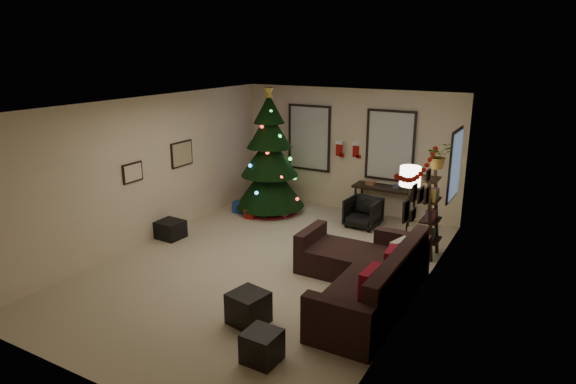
% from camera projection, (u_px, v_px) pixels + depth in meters
% --- Properties ---
extents(floor, '(7.00, 7.00, 0.00)m').
position_uv_depth(floor, '(265.00, 265.00, 8.34)').
color(floor, '#BAAB8D').
rests_on(floor, ground).
extents(ceiling, '(7.00, 7.00, 0.00)m').
position_uv_depth(ceiling, '(263.00, 104.00, 7.58)').
color(ceiling, white).
rests_on(ceiling, floor).
extents(wall_back, '(5.00, 0.00, 5.00)m').
position_uv_depth(wall_back, '(348.00, 150.00, 10.89)').
color(wall_back, beige).
rests_on(wall_back, floor).
extents(wall_front, '(5.00, 0.00, 5.00)m').
position_uv_depth(wall_front, '(83.00, 271.00, 5.03)').
color(wall_front, beige).
rests_on(wall_front, floor).
extents(wall_left, '(0.00, 7.00, 7.00)m').
position_uv_depth(wall_left, '(149.00, 170.00, 9.13)').
color(wall_left, beige).
rests_on(wall_left, floor).
extents(wall_right, '(0.00, 7.00, 7.00)m').
position_uv_depth(wall_right, '(419.00, 213.00, 6.79)').
color(wall_right, beige).
rests_on(wall_right, floor).
extents(window_back_left, '(1.05, 0.06, 1.50)m').
position_uv_depth(window_back_left, '(309.00, 138.00, 11.25)').
color(window_back_left, '#728CB2').
rests_on(window_back_left, wall_back).
extents(window_back_right, '(1.05, 0.06, 1.50)m').
position_uv_depth(window_back_right, '(390.00, 146.00, 10.36)').
color(window_back_right, '#728CB2').
rests_on(window_back_right, wall_back).
extents(window_right_wall, '(0.06, 0.90, 1.30)m').
position_uv_depth(window_right_wall, '(456.00, 165.00, 8.89)').
color(window_right_wall, '#728CB2').
rests_on(window_right_wall, wall_right).
extents(christmas_tree, '(1.52, 1.52, 2.82)m').
position_uv_depth(christmas_tree, '(270.00, 160.00, 10.76)').
color(christmas_tree, black).
rests_on(christmas_tree, floor).
extents(presents, '(1.30, 0.89, 0.30)m').
position_uv_depth(presents, '(258.00, 208.00, 10.90)').
color(presents, maroon).
rests_on(presents, floor).
extents(sofa, '(1.92, 2.79, 0.88)m').
position_uv_depth(sofa, '(365.00, 278.00, 7.26)').
color(sofa, black).
rests_on(sofa, floor).
extents(pillow_red_a, '(0.14, 0.48, 0.47)m').
position_uv_depth(pillow_red_a, '(370.00, 286.00, 6.24)').
color(pillow_red_a, maroon).
rests_on(pillow_red_a, sofa).
extents(pillow_red_b, '(0.14, 0.41, 0.40)m').
position_uv_depth(pillow_red_b, '(390.00, 262.00, 6.94)').
color(pillow_red_b, maroon).
rests_on(pillow_red_b, sofa).
extents(pillow_cream, '(0.22, 0.40, 0.39)m').
position_uv_depth(pillow_cream, '(400.00, 252.00, 7.30)').
color(pillow_cream, beige).
rests_on(pillow_cream, sofa).
extents(ottoman_near, '(0.53, 0.53, 0.43)m').
position_uv_depth(ottoman_near, '(248.00, 308.00, 6.55)').
color(ottoman_near, black).
rests_on(ottoman_near, floor).
extents(ottoman_far, '(0.41, 0.41, 0.38)m').
position_uv_depth(ottoman_far, '(262.00, 346.00, 5.76)').
color(ottoman_far, black).
rests_on(ottoman_far, floor).
extents(desk, '(1.33, 0.47, 0.72)m').
position_uv_depth(desk, '(385.00, 191.00, 10.40)').
color(desk, black).
rests_on(desk, floor).
extents(desk_chair, '(0.63, 0.59, 0.61)m').
position_uv_depth(desk_chair, '(363.00, 212.00, 10.05)').
color(desk_chair, black).
rests_on(desk_chair, floor).
extents(bookshelf, '(0.30, 0.48, 1.61)m').
position_uv_depth(bookshelf, '(432.00, 214.00, 8.49)').
color(bookshelf, black).
rests_on(bookshelf, floor).
extents(potted_plant, '(0.69, 0.69, 0.58)m').
position_uv_depth(potted_plant, '(439.00, 151.00, 8.28)').
color(potted_plant, '#4C4C4C').
rests_on(potted_plant, bookshelf).
extents(floor_lamp, '(0.34, 0.34, 1.63)m').
position_uv_depth(floor_lamp, '(410.00, 182.00, 8.27)').
color(floor_lamp, black).
rests_on(floor_lamp, floor).
extents(art_map, '(0.04, 0.60, 0.50)m').
position_uv_depth(art_map, '(182.00, 154.00, 9.82)').
color(art_map, black).
rests_on(art_map, wall_left).
extents(art_abstract, '(0.04, 0.45, 0.35)m').
position_uv_depth(art_abstract, '(133.00, 173.00, 8.75)').
color(art_abstract, black).
rests_on(art_abstract, wall_left).
extents(gallery, '(0.03, 1.25, 0.54)m').
position_uv_depth(gallery, '(417.00, 199.00, 6.67)').
color(gallery, black).
rests_on(gallery, wall_right).
extents(garland, '(0.08, 1.90, 0.30)m').
position_uv_depth(garland, '(418.00, 168.00, 6.60)').
color(garland, '#A5140C').
rests_on(garland, wall_right).
extents(stocking_left, '(0.20, 0.05, 0.36)m').
position_uv_depth(stocking_left, '(339.00, 148.00, 10.80)').
color(stocking_left, '#990F0C').
rests_on(stocking_left, wall_back).
extents(stocking_right, '(0.20, 0.05, 0.36)m').
position_uv_depth(stocking_right, '(356.00, 150.00, 10.79)').
color(stocking_right, '#990F0C').
rests_on(stocking_right, wall_back).
extents(storage_bin, '(0.69, 0.48, 0.33)m').
position_uv_depth(storage_bin, '(167.00, 229.00, 9.55)').
color(storage_bin, black).
rests_on(storage_bin, floor).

